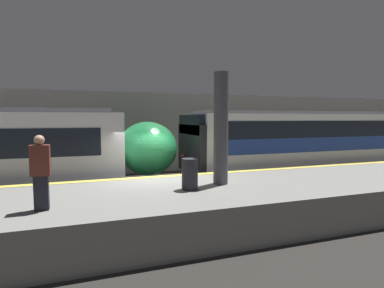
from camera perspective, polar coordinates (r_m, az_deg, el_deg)
name	(u,v)px	position (r m, az deg, el deg)	size (l,w,h in m)	color
ground_plane	(155,206)	(10.46, -7.03, -11.68)	(120.00, 120.00, 0.00)	#282623
platform	(171,208)	(8.41, -4.06, -12.12)	(40.00, 4.09, 1.05)	slate
station_rear_barrier	(129,133)	(16.43, -11.88, 2.05)	(50.00, 0.15, 4.39)	#9E998E
support_pillar_near	(221,129)	(8.82, 5.53, 2.94)	(0.43, 0.43, 3.28)	#47474C
train_boxy	(345,143)	(17.82, 27.18, 0.25)	(17.65, 3.12, 3.33)	black
person_waiting	(41,171)	(7.06, -26.89, -4.61)	(0.38, 0.24, 1.60)	black
trash_bin	(190,174)	(8.21, -0.42, -5.74)	(0.44, 0.44, 0.85)	#232328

